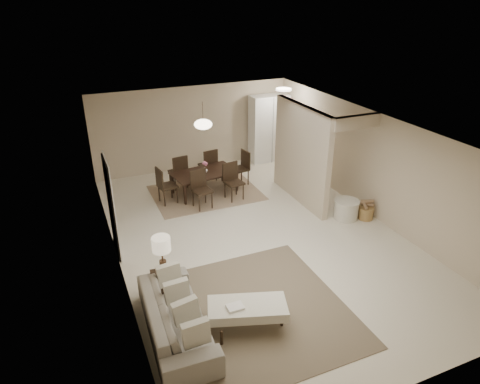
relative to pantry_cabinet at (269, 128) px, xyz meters
name	(u,v)px	position (x,y,z in m)	size (l,w,h in m)	color
floor	(256,235)	(-2.35, -4.15, -1.05)	(9.00, 9.00, 0.00)	beige
ceiling	(258,128)	(-2.35, -4.15, 1.45)	(9.00, 9.00, 0.00)	white
back_wall	(194,128)	(-2.35, 0.35, 0.20)	(6.00, 6.00, 0.00)	#C1AD92
left_wall	(113,211)	(-5.35, -4.15, 0.20)	(9.00, 9.00, 0.00)	#C1AD92
right_wall	(372,164)	(0.65, -4.15, 0.20)	(9.00, 9.00, 0.00)	#C1AD92
partition	(301,154)	(-0.55, -2.90, 0.20)	(0.15, 2.50, 2.50)	#C1AD92
doorway	(111,208)	(-5.32, -3.55, -0.03)	(0.04, 0.90, 2.04)	black
pantry_cabinet	(269,128)	(0.00, 0.00, 0.00)	(1.20, 0.55, 2.10)	white
flush_light	(284,89)	(-0.05, -0.95, 1.41)	(0.44, 0.44, 0.05)	white
living_rug	(251,311)	(-3.50, -6.39, -1.04)	(3.20, 3.20, 0.01)	brown
sofa	(176,317)	(-4.80, -6.39, -0.72)	(0.88, 2.26, 0.66)	gray
ottoman_bench	(247,309)	(-3.70, -6.69, -0.69)	(1.38, 0.95, 0.45)	beige
side_table	(165,286)	(-4.75, -5.45, -0.80)	(0.45, 0.45, 0.50)	black
table_lamp	(161,248)	(-4.75, -5.45, 0.01)	(0.32, 0.32, 0.76)	#4E3421
round_pouf	(346,209)	(-0.02, -4.25, -0.82)	(0.59, 0.59, 0.46)	beige
wicker_basket	(366,213)	(0.40, -4.47, -0.90)	(0.35, 0.35, 0.30)	olive
dining_rug	(206,193)	(-2.67, -1.59, -1.04)	(2.80, 2.10, 0.01)	#7E674E
dining_table	(205,183)	(-2.67, -1.59, -0.75)	(1.71, 0.95, 0.60)	black
dining_chairs	(205,176)	(-2.67, -1.59, -0.56)	(2.64, 2.07, 0.97)	black
vase	(205,170)	(-2.67, -1.59, -0.38)	(0.14, 0.14, 0.14)	white
yellow_mat	(297,186)	(-0.17, -2.17, -1.04)	(0.80, 0.49, 0.01)	yellow
pendant_light	(203,124)	(-2.67, -1.59, 0.87)	(0.46, 0.46, 0.71)	#4E3421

